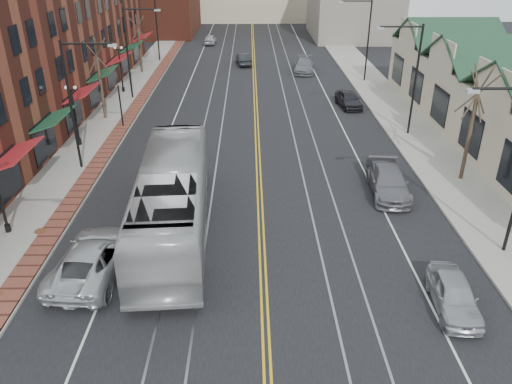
{
  "coord_description": "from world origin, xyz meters",
  "views": [
    {
      "loc": [
        -0.57,
        -13.75,
        13.35
      ],
      "look_at": [
        -0.26,
        8.59,
        2.0
      ],
      "focal_mm": 35.0,
      "sensor_mm": 36.0,
      "label": 1
    }
  ],
  "objects_px": {
    "parked_car_a": "(454,295)",
    "parked_car_b": "(383,174)",
    "parked_car_d": "(349,99)",
    "parked_suv": "(93,258)",
    "parked_car_c": "(388,182)",
    "transit_bus": "(172,199)"
  },
  "relations": [
    {
      "from": "parked_car_a",
      "to": "parked_car_b",
      "type": "distance_m",
      "value": 11.37
    },
    {
      "from": "parked_car_b",
      "to": "parked_car_d",
      "type": "height_order",
      "value": "parked_car_d"
    },
    {
      "from": "parked_car_a",
      "to": "parked_car_b",
      "type": "relative_size",
      "value": 0.93
    },
    {
      "from": "parked_suv",
      "to": "parked_car_b",
      "type": "xyz_separation_m",
      "value": [
        15.0,
        8.82,
        -0.12
      ]
    },
    {
      "from": "parked_suv",
      "to": "parked_car_b",
      "type": "bearing_deg",
      "value": -144.92
    },
    {
      "from": "parked_suv",
      "to": "parked_car_c",
      "type": "xyz_separation_m",
      "value": [
        15.0,
        7.64,
        -0.08
      ]
    },
    {
      "from": "parked_suv",
      "to": "parked_car_d",
      "type": "height_order",
      "value": "parked_suv"
    },
    {
      "from": "parked_suv",
      "to": "parked_car_a",
      "type": "bearing_deg",
      "value": 175.04
    },
    {
      "from": "parked_car_c",
      "to": "parked_car_b",
      "type": "bearing_deg",
      "value": 94.63
    },
    {
      "from": "parked_car_b",
      "to": "parked_car_c",
      "type": "relative_size",
      "value": 0.82
    },
    {
      "from": "parked_car_a",
      "to": "parked_car_d",
      "type": "relative_size",
      "value": 0.94
    },
    {
      "from": "parked_suv",
      "to": "parked_car_a",
      "type": "distance_m",
      "value": 15.29
    },
    {
      "from": "transit_bus",
      "to": "parked_car_d",
      "type": "distance_m",
      "value": 24.58
    },
    {
      "from": "parked_suv",
      "to": "parked_car_d",
      "type": "xyz_separation_m",
      "value": [
        15.73,
        24.61,
        -0.1
      ]
    },
    {
      "from": "parked_suv",
      "to": "parked_car_c",
      "type": "bearing_deg",
      "value": -148.39
    },
    {
      "from": "transit_bus",
      "to": "parked_car_c",
      "type": "height_order",
      "value": "transit_bus"
    },
    {
      "from": "transit_bus",
      "to": "parked_car_d",
      "type": "relative_size",
      "value": 3.24
    },
    {
      "from": "parked_car_d",
      "to": "parked_car_a",
      "type": "bearing_deg",
      "value": -97.96
    },
    {
      "from": "transit_bus",
      "to": "parked_car_b",
      "type": "distance_m",
      "value": 13.07
    },
    {
      "from": "parked_suv",
      "to": "parked_car_d",
      "type": "bearing_deg",
      "value": -117.98
    },
    {
      "from": "parked_car_c",
      "to": "parked_car_d",
      "type": "relative_size",
      "value": 1.22
    },
    {
      "from": "parked_car_d",
      "to": "transit_bus",
      "type": "bearing_deg",
      "value": -127.58
    }
  ]
}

